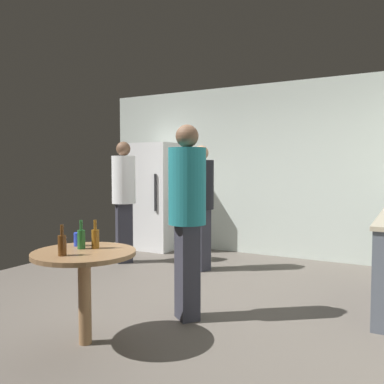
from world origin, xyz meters
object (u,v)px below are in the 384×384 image
at_px(plastic_cup_blue, 79,239).
at_px(person_in_teal_shirt, 187,206).
at_px(person_in_black_shirt, 201,198).
at_px(beer_bottle_green, 81,238).
at_px(beer_bottle_amber, 95,238).
at_px(beer_bottle_brown, 62,244).
at_px(person_in_white_shirt, 124,192).
at_px(foreground_table, 84,264).
at_px(refrigerator, 156,196).

distance_m(plastic_cup_blue, person_in_teal_shirt, 0.98).
bearing_deg(person_in_black_shirt, beer_bottle_green, 27.97).
height_order(beer_bottle_amber, beer_bottle_green, same).
bearing_deg(beer_bottle_green, beer_bottle_brown, -76.72).
distance_m(person_in_white_shirt, person_in_teal_shirt, 2.44).
height_order(beer_bottle_green, person_in_teal_shirt, person_in_teal_shirt).
height_order(foreground_table, beer_bottle_brown, beer_bottle_brown).
height_order(beer_bottle_green, person_in_black_shirt, person_in_black_shirt).
bearing_deg(plastic_cup_blue, foreground_table, -36.53).
bearing_deg(beer_bottle_green, person_in_black_shirt, 94.25).
bearing_deg(beer_bottle_amber, plastic_cup_blue, 175.01).
height_order(refrigerator, person_in_white_shirt, refrigerator).
bearing_deg(person_in_teal_shirt, plastic_cup_blue, -3.74).
relative_size(plastic_cup_blue, person_in_black_shirt, 0.07).
distance_m(beer_bottle_brown, beer_bottle_green, 0.27).
bearing_deg(beer_bottle_brown, plastic_cup_blue, 116.24).
relative_size(beer_bottle_amber, beer_bottle_green, 1.00).
relative_size(beer_bottle_brown, beer_bottle_green, 1.00).
bearing_deg(beer_bottle_green, refrigerator, 114.30).
bearing_deg(person_in_black_shirt, person_in_white_shirt, -59.44).
bearing_deg(person_in_white_shirt, person_in_teal_shirt, -0.01).
distance_m(foreground_table, beer_bottle_green, 0.22).
xyz_separation_m(person_in_white_shirt, person_in_teal_shirt, (1.91, -1.52, 0.00)).
xyz_separation_m(refrigerator, beer_bottle_amber, (1.61, -3.31, -0.08)).
xyz_separation_m(foreground_table, beer_bottle_green, (-0.08, 0.06, 0.19)).
bearing_deg(refrigerator, person_in_white_shirt, -81.98).
bearing_deg(person_in_white_shirt, refrigerator, 136.54).
xyz_separation_m(foreground_table, person_in_teal_shirt, (0.45, 0.84, 0.41)).
bearing_deg(plastic_cup_blue, person_in_white_shirt, 119.71).
xyz_separation_m(foreground_table, person_in_white_shirt, (-1.46, 2.36, 0.41)).
xyz_separation_m(beer_bottle_green, person_in_teal_shirt, (0.53, 0.78, 0.22)).
relative_size(beer_bottle_amber, person_in_teal_shirt, 0.13).
xyz_separation_m(foreground_table, beer_bottle_brown, (-0.02, -0.20, 0.19)).
distance_m(beer_bottle_brown, person_in_teal_shirt, 1.17).
distance_m(beer_bottle_amber, plastic_cup_blue, 0.20).
bearing_deg(foreground_table, person_in_black_shirt, 96.07).
bearing_deg(beer_bottle_amber, person_in_white_shirt, 123.17).
relative_size(foreground_table, person_in_black_shirt, 0.48).
bearing_deg(beer_bottle_brown, beer_bottle_green, 103.28).
xyz_separation_m(person_in_black_shirt, person_in_teal_shirt, (0.71, -1.66, 0.05)).
distance_m(beer_bottle_green, plastic_cup_blue, 0.14).
bearing_deg(person_in_teal_shirt, refrigerator, -103.08).
bearing_deg(refrigerator, plastic_cup_blue, -66.72).
relative_size(refrigerator, plastic_cup_blue, 16.36).
height_order(beer_bottle_brown, plastic_cup_blue, beer_bottle_brown).
xyz_separation_m(beer_bottle_green, person_in_white_shirt, (-1.37, 2.30, 0.22)).
bearing_deg(person_in_teal_shirt, person_in_black_shirt, -118.24).
bearing_deg(beer_bottle_amber, foreground_table, -91.78).
distance_m(refrigerator, beer_bottle_brown, 3.97).
xyz_separation_m(refrigerator, person_in_white_shirt, (0.15, -1.08, 0.14)).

